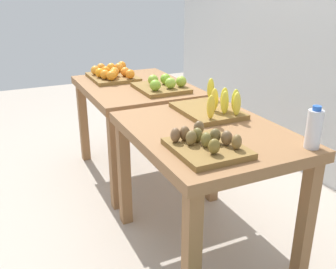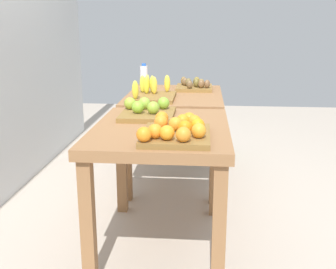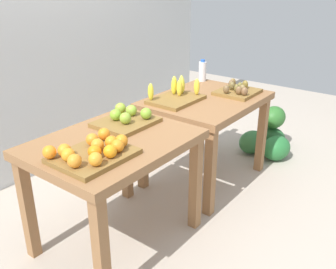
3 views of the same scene
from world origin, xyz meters
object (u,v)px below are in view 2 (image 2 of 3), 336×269
(display_table_right, at_px, (175,107))
(orange_bin, at_px, (176,130))
(apple_bin, at_px, (147,111))
(watermelon_pile, at_px, (203,136))
(display_table_left, at_px, (161,145))
(banana_crate, at_px, (153,93))
(water_bottle, at_px, (144,75))
(kiwi_bin, at_px, (194,86))

(display_table_right, height_order, orange_bin, orange_bin)
(apple_bin, bearing_deg, watermelon_pile, -11.78)
(display_table_left, distance_m, watermelon_pile, 2.07)
(watermelon_pile, bearing_deg, display_table_left, 173.05)
(display_table_right, distance_m, orange_bin, 1.39)
(banana_crate, distance_m, water_bottle, 0.68)
(display_table_left, bearing_deg, banana_crate, 10.03)
(kiwi_bin, xyz_separation_m, watermelon_pile, (0.63, -0.08, -0.64))
(display_table_left, distance_m, display_table_right, 1.12)
(watermelon_pile, bearing_deg, kiwi_bin, 172.33)
(watermelon_pile, bearing_deg, water_bottle, 127.97)
(display_table_left, distance_m, water_bottle, 1.60)
(display_table_left, xyz_separation_m, orange_bin, (-0.26, -0.11, 0.16))
(kiwi_bin, bearing_deg, display_table_right, 147.61)
(display_table_right, height_order, watermelon_pile, display_table_right)
(apple_bin, height_order, water_bottle, water_bottle)
(orange_bin, bearing_deg, banana_crate, 12.94)
(watermelon_pile, bearing_deg, display_table_right, 164.52)
(display_table_left, relative_size, display_table_right, 1.00)
(orange_bin, relative_size, water_bottle, 2.15)
(display_table_right, bearing_deg, kiwi_bin, -32.39)
(apple_bin, xyz_separation_m, kiwi_bin, (1.11, -0.28, -0.00))
(display_table_right, relative_size, kiwi_bin, 2.89)
(display_table_right, xyz_separation_m, kiwi_bin, (0.25, -0.16, 0.15))
(kiwi_bin, bearing_deg, orange_bin, 178.18)
(banana_crate, distance_m, watermelon_pile, 1.34)
(orange_bin, relative_size, banana_crate, 1.04)
(orange_bin, xyz_separation_m, water_bottle, (1.82, 0.43, 0.05))
(kiwi_bin, relative_size, watermelon_pile, 0.61)
(display_table_right, relative_size, watermelon_pile, 1.77)
(orange_bin, height_order, kiwi_bin, orange_bin)
(orange_bin, relative_size, kiwi_bin, 1.27)
(apple_bin, relative_size, water_bottle, 1.89)
(display_table_right, relative_size, banana_crate, 2.36)
(banana_crate, bearing_deg, orange_bin, -167.06)
(banana_crate, bearing_deg, apple_bin, -176.43)
(apple_bin, bearing_deg, kiwi_bin, -14.06)
(banana_crate, bearing_deg, kiwi_bin, -34.35)
(display_table_left, xyz_separation_m, kiwi_bin, (1.37, -0.16, 0.15))
(kiwi_bin, bearing_deg, water_bottle, 68.87)
(display_table_right, relative_size, orange_bin, 2.28)
(orange_bin, bearing_deg, display_table_left, 22.54)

